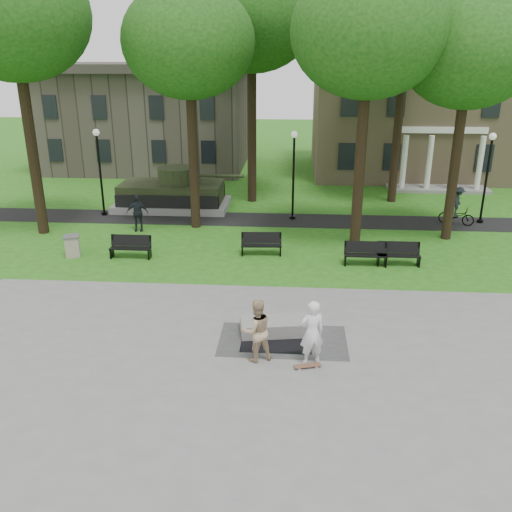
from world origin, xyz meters
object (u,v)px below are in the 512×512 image
at_px(concrete_block, 275,326).
at_px(skateboarder, 312,333).
at_px(trash_bin, 72,246).
at_px(park_bench_0, 131,246).
at_px(friend_watching, 257,330).
at_px(cyclist, 457,209).

relative_size(concrete_block, skateboarder, 1.11).
bearing_deg(trash_bin, skateboarder, -38.36).
bearing_deg(park_bench_0, skateboarder, -46.55).
height_order(friend_watching, cyclist, cyclist).
bearing_deg(friend_watching, trash_bin, -67.03).
bearing_deg(skateboarder, trash_bin, -55.78).
bearing_deg(concrete_block, cyclist, 54.13).
relative_size(friend_watching, cyclist, 0.95).
distance_m(skateboarder, friend_watching, 1.60).
bearing_deg(concrete_block, skateboarder, -57.73).
relative_size(concrete_block, cyclist, 1.09).
bearing_deg(cyclist, park_bench_0, 132.30).
height_order(cyclist, park_bench_0, cyclist).
xyz_separation_m(concrete_block, friend_watching, (-0.48, -1.69, 0.73)).
xyz_separation_m(friend_watching, cyclist, (9.54, 14.22, -0.15)).
relative_size(skateboarder, park_bench_0, 1.10).
relative_size(cyclist, park_bench_0, 1.12).
height_order(cyclist, trash_bin, cyclist).
bearing_deg(concrete_block, trash_bin, 145.18).
bearing_deg(trash_bin, friend_watching, -42.80).
xyz_separation_m(concrete_block, park_bench_0, (-6.61, 6.48, 0.28)).
bearing_deg(cyclist, skateboarder, 172.14).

